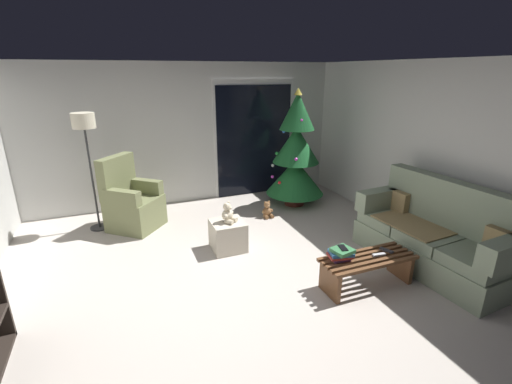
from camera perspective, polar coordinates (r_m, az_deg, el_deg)
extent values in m
plane|color=#BCB2A8|center=(4.27, -1.52, -14.41)|extent=(7.00, 7.00, 0.00)
cube|color=beige|center=(6.62, -11.04, 9.05)|extent=(5.72, 0.12, 2.50)
cube|color=beige|center=(5.40, 28.22, 4.95)|extent=(0.12, 6.00, 2.50)
cube|color=silver|center=(6.93, -0.32, 8.57)|extent=(1.60, 0.02, 2.20)
cube|color=black|center=(6.92, -0.26, 8.14)|extent=(1.50, 0.02, 2.10)
cube|color=gray|center=(5.01, 25.88, -8.92)|extent=(0.89, 1.95, 0.34)
cube|color=gray|center=(4.59, 32.17, -9.19)|extent=(0.72, 0.65, 0.14)
cube|color=gray|center=(4.89, 26.14, -6.48)|extent=(0.72, 0.65, 0.14)
cube|color=gray|center=(5.25, 20.92, -4.05)|extent=(0.72, 0.65, 0.14)
cube|color=gray|center=(5.01, 29.03, -1.79)|extent=(0.34, 1.91, 0.60)
cube|color=gray|center=(4.42, 35.48, -7.87)|extent=(0.77, 0.25, 0.28)
cube|color=gray|center=(5.35, 19.41, -1.04)|extent=(0.77, 0.25, 0.28)
cube|color=#997F51|center=(4.98, 23.91, -4.70)|extent=(0.66, 0.94, 0.02)
cube|color=#997F51|center=(4.62, 34.66, -6.62)|extent=(0.14, 0.33, 0.28)
cube|color=#997F51|center=(5.35, 21.90, -1.32)|extent=(0.14, 0.33, 0.28)
cube|color=brown|center=(4.13, 19.13, -11.18)|extent=(1.10, 0.05, 0.04)
cube|color=brown|center=(4.18, 18.35, -10.65)|extent=(1.10, 0.05, 0.04)
cube|color=brown|center=(4.24, 17.59, -10.14)|extent=(1.10, 0.05, 0.04)
cube|color=brown|center=(4.30, 16.85, -9.64)|extent=(1.10, 0.05, 0.04)
cube|color=brown|center=(4.36, 16.13, -9.16)|extent=(1.10, 0.05, 0.04)
cube|color=brown|center=(4.07, 11.79, -13.95)|extent=(0.05, 0.36, 0.33)
cube|color=brown|center=(4.63, 22.17, -10.73)|extent=(0.05, 0.36, 0.33)
cube|color=#ADADB2|center=(4.30, 19.15, -9.49)|extent=(0.16, 0.06, 0.02)
cube|color=#333338|center=(4.42, 20.23, -8.77)|extent=(0.10, 0.16, 0.02)
cube|color=#6B3D7A|center=(4.10, 13.33, -10.25)|extent=(0.21, 0.16, 0.03)
cube|color=#A32D28|center=(4.07, 13.33, -9.92)|extent=(0.28, 0.21, 0.03)
cube|color=#285684|center=(4.07, 13.51, -9.48)|extent=(0.29, 0.24, 0.04)
cube|color=#337042|center=(4.03, 13.73, -9.11)|extent=(0.25, 0.24, 0.04)
cube|color=black|center=(4.04, 13.80, -8.69)|extent=(0.10, 0.16, 0.01)
cylinder|color=#4C1E19|center=(6.61, 6.15, -1.52)|extent=(0.36, 0.36, 0.10)
cylinder|color=brown|center=(6.57, 6.18, -0.62)|extent=(0.08, 0.08, 0.12)
cone|color=#195628|center=(6.45, 6.30, 2.55)|extent=(1.04, 1.04, 0.64)
cone|color=#195628|center=(6.31, 6.49, 7.59)|extent=(0.82, 0.82, 0.64)
cone|color=#195628|center=(6.23, 6.69, 12.83)|extent=(0.61, 0.61, 0.64)
sphere|color=blue|center=(6.42, 7.54, 11.60)|extent=(0.06, 0.06, 0.06)
sphere|color=white|center=(6.45, 2.70, 4.29)|extent=(0.06, 0.06, 0.06)
sphere|color=#1E8C33|center=(6.88, 6.09, 3.75)|extent=(0.06, 0.06, 0.06)
sphere|color=#B233A5|center=(6.26, 2.64, 2.45)|extent=(0.06, 0.06, 0.06)
sphere|color=blue|center=(6.16, 4.48, 9.69)|extent=(0.06, 0.06, 0.06)
sphere|color=#B233A5|center=(6.01, 6.46, 5.26)|extent=(0.06, 0.06, 0.06)
sphere|color=#1E8C33|center=(6.26, 3.35, 6.23)|extent=(0.06, 0.06, 0.06)
sphere|color=gold|center=(6.69, 8.92, 4.67)|extent=(0.06, 0.06, 0.06)
sphere|color=red|center=(6.10, 3.79, 1.51)|extent=(0.06, 0.06, 0.06)
sphere|color=red|center=(6.64, 7.60, 7.20)|extent=(0.06, 0.06, 0.06)
sphere|color=#B233A5|center=(6.06, 7.32, 11.33)|extent=(0.06, 0.06, 0.06)
cone|color=#EAD14C|center=(6.20, 6.81, 15.77)|extent=(0.14, 0.14, 0.12)
cube|color=olive|center=(5.88, -18.66, -4.03)|extent=(0.96, 0.96, 0.31)
cube|color=olive|center=(5.79, -18.91, -1.79)|extent=(0.96, 0.96, 0.18)
cube|color=olive|center=(5.83, -21.44, 2.31)|extent=(0.57, 0.62, 0.64)
cube|color=olive|center=(5.92, -17.34, 0.89)|extent=(0.53, 0.49, 0.22)
cube|color=olive|center=(5.51, -20.71, -0.83)|extent=(0.53, 0.49, 0.22)
cylinder|color=#2D2D30|center=(6.12, -23.79, -5.21)|extent=(0.28, 0.28, 0.02)
cylinder|color=#2D2D30|center=(5.87, -24.80, 1.84)|extent=(0.03, 0.03, 1.55)
cylinder|color=beige|center=(5.70, -26.01, 10.28)|extent=(0.32, 0.32, 0.22)
cube|color=beige|center=(4.92, -4.54, -6.96)|extent=(0.44, 0.44, 0.41)
cylinder|color=beige|center=(4.83, -3.69, -4.37)|extent=(0.12, 0.13, 0.06)
cylinder|color=beige|center=(4.75, -4.33, -4.79)|extent=(0.12, 0.13, 0.06)
sphere|color=beige|center=(4.79, -4.63, -3.70)|extent=(0.15, 0.15, 0.15)
sphere|color=beige|center=(4.75, -4.67, -2.37)|extent=(0.11, 0.11, 0.11)
sphere|color=#F4E5C1|center=(4.73, -4.16, -2.59)|extent=(0.04, 0.04, 0.04)
sphere|color=beige|center=(4.76, -4.44, -1.70)|extent=(0.04, 0.04, 0.04)
sphere|color=beige|center=(4.70, -4.93, -1.99)|extent=(0.04, 0.04, 0.04)
sphere|color=beige|center=(4.84, -3.98, -3.35)|extent=(0.06, 0.06, 0.06)
sphere|color=beige|center=(4.73, -4.90, -3.92)|extent=(0.06, 0.06, 0.06)
cylinder|color=brown|center=(5.99, 2.46, -3.83)|extent=(0.07, 0.11, 0.06)
cylinder|color=brown|center=(5.94, 1.61, -4.00)|extent=(0.07, 0.11, 0.06)
sphere|color=brown|center=(5.99, 1.78, -3.12)|extent=(0.15, 0.15, 0.15)
sphere|color=brown|center=(5.95, 1.79, -2.06)|extent=(0.11, 0.11, 0.11)
sphere|color=#A37A51|center=(5.91, 2.01, -2.30)|extent=(0.04, 0.04, 0.04)
sphere|color=brown|center=(5.95, 2.12, -1.58)|extent=(0.04, 0.04, 0.04)
sphere|color=brown|center=(5.91, 1.47, -1.69)|extent=(0.04, 0.04, 0.04)
sphere|color=brown|center=(6.00, 2.47, -2.98)|extent=(0.06, 0.06, 0.06)
sphere|color=brown|center=(5.94, 1.26, -3.21)|extent=(0.06, 0.06, 0.06)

